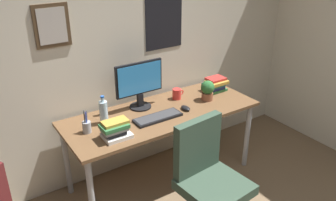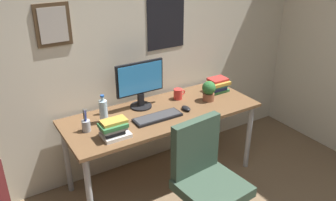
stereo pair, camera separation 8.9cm
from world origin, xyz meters
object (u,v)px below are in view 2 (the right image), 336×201
Objects in this scene: book_stack_right at (114,129)px; pen_cup at (86,125)px; monitor at (140,83)px; book_stack_left at (217,85)px; keyboard at (158,117)px; water_bottle at (103,111)px; computer_mouse at (186,108)px; office_chair at (205,175)px; coffee_mug_near at (178,94)px; potted_plant at (209,90)px.

pen_cup is at bearing 128.25° from book_stack_right.
book_stack_left is at bearing -6.30° from monitor.
pen_cup is (-0.58, -0.17, -0.19)m from monitor.
keyboard is 1.88× the size of book_stack_right.
book_stack_right is (-0.43, -0.37, -0.17)m from monitor.
book_stack_left is (1.41, 0.08, 0.02)m from pen_cup.
water_bottle is (-0.42, 0.18, 0.09)m from keyboard.
computer_mouse is 0.50× the size of book_stack_left.
monitor is (-0.05, 0.93, 0.44)m from office_chair.
water_bottle reaches higher than keyboard.
water_bottle is at bearing -174.95° from coffee_mug_near.
keyboard is 3.50× the size of coffee_mug_near.
keyboard is at bearing 10.60° from book_stack_right.
water_bottle is at bearing 156.85° from keyboard.
monitor reaches higher than keyboard.
office_chair is 0.69m from keyboard.
monitor reaches higher than book_stack_right.
keyboard is at bearing -166.68° from book_stack_left.
water_bottle reaches higher than pen_cup.
keyboard is 3.91× the size of computer_mouse.
potted_plant is at bearing -149.00° from book_stack_left.
potted_plant is 1.06m from book_stack_right.
potted_plant is at bearing 6.41° from keyboard.
potted_plant is (0.62, -0.21, -0.13)m from monitor.
book_stack_right is at bearing -169.40° from keyboard.
pen_cup reaches higher than computer_mouse.
keyboard is 2.15× the size of pen_cup.
pen_cup reaches higher than book_stack_left.
water_bottle is (-0.45, 0.83, 0.31)m from office_chair.
water_bottle is at bearing 166.38° from computer_mouse.
pen_cup is at bearing -172.12° from coffee_mug_near.
keyboard is 0.45m from coffee_mug_near.
coffee_mug_near is at bearing 69.30° from office_chair.
monitor is at bearing 40.53° from book_stack_right.
computer_mouse is 0.90× the size of coffee_mug_near.
potted_plant is 0.85× the size of book_stack_right.
monitor reaches higher than book_stack_left.
book_stack_left is at bearing 47.44° from office_chair.
book_stack_right is at bearing -167.64° from book_stack_left.
office_chair is 2.21× the size of keyboard.
keyboard is at bearing -179.03° from computer_mouse.
book_stack_left reaches higher than coffee_mug_near.
office_chair is 1.03m from monitor.
keyboard is at bearing -146.32° from coffee_mug_near.
office_chair is at bearing -86.98° from monitor.
computer_mouse reaches higher than keyboard.
book_stack_left is (0.51, 0.19, 0.05)m from computer_mouse.
monitor reaches higher than potted_plant.
computer_mouse is 0.32m from potted_plant.
book_stack_right is at bearing -173.25° from computer_mouse.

